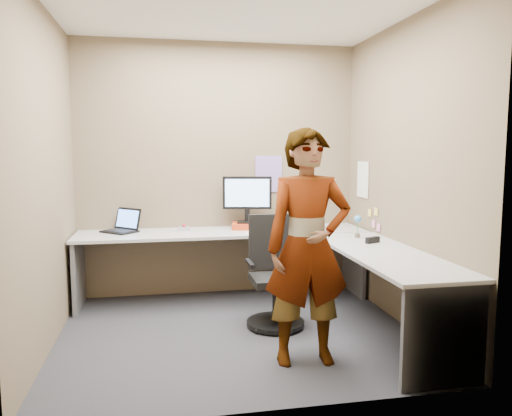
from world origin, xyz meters
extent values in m
plane|color=#232328|center=(0.00, 0.00, 0.00)|extent=(3.00, 3.00, 0.00)
plane|color=brown|center=(0.00, 1.30, 1.35)|extent=(3.00, 0.00, 3.00)
plane|color=brown|center=(1.50, 0.00, 1.35)|extent=(0.00, 2.70, 2.70)
plane|color=brown|center=(-1.50, 0.00, 1.35)|extent=(0.00, 2.70, 2.70)
plane|color=white|center=(0.00, 0.00, 2.70)|extent=(3.00, 3.00, 0.00)
cube|color=#A3A3A3|center=(0.00, 0.98, 0.71)|extent=(2.96, 0.65, 0.03)
cube|color=#A3A3A3|center=(1.18, -0.32, 0.71)|extent=(0.65, 1.91, 0.03)
cube|color=#59595B|center=(-1.44, 0.98, 0.35)|extent=(0.04, 0.60, 0.70)
cube|color=#59595B|center=(1.44, 0.98, 0.35)|extent=(0.04, 0.60, 0.70)
cube|color=#59595B|center=(1.18, -1.24, 0.35)|extent=(0.60, 0.04, 0.70)
cube|color=#BA3312|center=(0.28, 1.07, 0.76)|extent=(0.36, 0.30, 0.06)
cube|color=black|center=(0.28, 1.07, 0.80)|extent=(0.24, 0.19, 0.02)
cube|color=black|center=(0.28, 1.09, 0.88)|extent=(0.06, 0.05, 0.13)
cube|color=black|center=(0.28, 1.09, 1.11)|extent=(0.51, 0.14, 0.35)
cube|color=#86B1E8|center=(0.27, 1.07, 1.11)|extent=(0.46, 0.10, 0.29)
cube|color=black|center=(-1.04, 1.09, 0.74)|extent=(0.41, 0.40, 0.02)
cube|color=black|center=(-0.96, 1.18, 0.86)|extent=(0.29, 0.28, 0.22)
cube|color=#508EFF|center=(-0.96, 1.18, 0.86)|extent=(0.25, 0.24, 0.18)
cube|color=#B7B7BC|center=(-0.39, 1.07, 0.75)|extent=(0.12, 0.08, 0.04)
sphere|color=red|center=(-0.39, 1.06, 0.78)|extent=(0.04, 0.04, 0.04)
cone|color=white|center=(0.26, 0.78, 0.76)|extent=(0.10, 0.10, 0.06)
cube|color=black|center=(1.25, 0.07, 0.76)|extent=(0.15, 0.10, 0.05)
cylinder|color=brown|center=(1.22, 0.35, 0.75)|extent=(0.05, 0.05, 0.04)
cylinder|color=#338C3F|center=(1.22, 0.35, 0.84)|extent=(0.01, 0.01, 0.14)
sphere|color=#3B8BD0|center=(1.22, 0.35, 0.91)|extent=(0.07, 0.07, 0.07)
cube|color=#846BB7|center=(0.55, 1.29, 1.30)|extent=(0.30, 0.01, 0.40)
cube|color=white|center=(1.49, 0.90, 1.25)|extent=(0.01, 0.28, 0.38)
cube|color=#F2E059|center=(1.49, 0.55, 0.95)|extent=(0.01, 0.07, 0.07)
cube|color=pink|center=(1.49, 0.60, 0.82)|extent=(0.01, 0.07, 0.07)
cube|color=pink|center=(1.49, 0.48, 0.80)|extent=(0.01, 0.07, 0.07)
cube|color=#F2E059|center=(1.49, 0.70, 0.92)|extent=(0.01, 0.07, 0.07)
cylinder|color=black|center=(0.35, 0.09, 0.04)|extent=(0.51, 0.51, 0.04)
cylinder|color=black|center=(0.35, 0.09, 0.24)|extent=(0.06, 0.06, 0.37)
cube|color=black|center=(0.35, 0.09, 0.43)|extent=(0.42, 0.42, 0.06)
cube|color=black|center=(0.35, 0.29, 0.73)|extent=(0.40, 0.05, 0.50)
cube|color=black|center=(0.13, 0.09, 0.59)|extent=(0.04, 0.28, 0.03)
cube|color=black|center=(0.58, 0.09, 0.59)|extent=(0.04, 0.28, 0.03)
imported|color=#999399|center=(0.42, -0.65, 0.86)|extent=(0.65, 0.44, 1.73)
camera|label=1|loc=(-0.62, -4.08, 1.57)|focal=35.00mm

